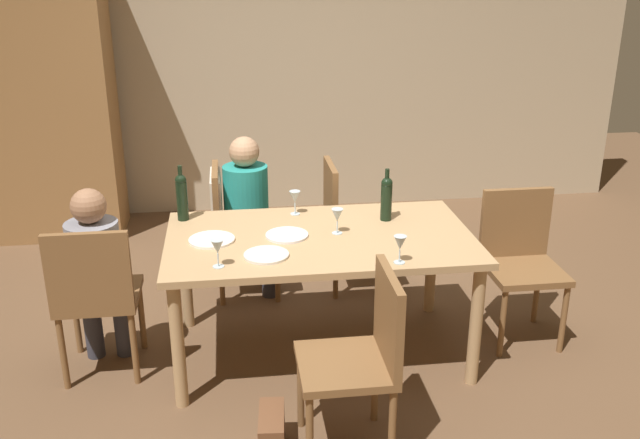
# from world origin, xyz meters

# --- Properties ---
(ground_plane) EXTENTS (10.00, 10.00, 0.00)m
(ground_plane) POSITION_xyz_m (0.00, 0.00, 0.00)
(ground_plane) COLOR brown
(rear_room_partition) EXTENTS (6.40, 0.12, 2.70)m
(rear_room_partition) POSITION_xyz_m (0.00, 2.70, 1.35)
(rear_room_partition) COLOR tan
(rear_room_partition) RESTS_ON ground_plane
(armoire_cabinet) EXTENTS (1.18, 0.62, 2.18)m
(armoire_cabinet) POSITION_xyz_m (-1.97, 2.25, 1.10)
(armoire_cabinet) COLOR olive
(armoire_cabinet) RESTS_ON ground_plane
(dining_table) EXTENTS (1.74, 1.01, 0.76)m
(dining_table) POSITION_xyz_m (0.00, 0.00, 0.67)
(dining_table) COLOR tan
(dining_table) RESTS_ON ground_plane
(chair_far_left) EXTENTS (0.46, 0.44, 0.92)m
(chair_far_left) POSITION_xyz_m (-0.52, 0.88, 0.59)
(chair_far_left) COLOR brown
(chair_far_left) RESTS_ON ground_plane
(chair_left_end) EXTENTS (0.44, 0.44, 0.92)m
(chair_left_end) POSITION_xyz_m (-1.25, -0.09, 0.53)
(chair_left_end) COLOR brown
(chair_left_end) RESTS_ON ground_plane
(chair_right_end) EXTENTS (0.44, 0.44, 0.92)m
(chair_right_end) POSITION_xyz_m (1.25, 0.09, 0.53)
(chair_right_end) COLOR brown
(chair_right_end) RESTS_ON ground_plane
(chair_far_right) EXTENTS (0.44, 0.44, 0.92)m
(chair_far_right) POSITION_xyz_m (0.30, 0.88, 0.53)
(chair_far_right) COLOR brown
(chair_far_right) RESTS_ON ground_plane
(chair_near) EXTENTS (0.44, 0.44, 0.92)m
(chair_near) POSITION_xyz_m (0.09, -0.88, 0.53)
(chair_near) COLOR brown
(chair_near) RESTS_ON ground_plane
(person_woman_host) EXTENTS (0.35, 0.30, 1.13)m
(person_woman_host) POSITION_xyz_m (-0.37, 0.88, 0.65)
(person_woman_host) COLOR #33333D
(person_woman_host) RESTS_ON ground_plane
(person_man_bearded) EXTENTS (0.29, 0.33, 1.09)m
(person_man_bearded) POSITION_xyz_m (-1.25, 0.03, 0.64)
(person_man_bearded) COLOR #33333D
(person_man_bearded) RESTS_ON ground_plane
(wine_bottle_tall_green) EXTENTS (0.07, 0.07, 0.32)m
(wine_bottle_tall_green) POSITION_xyz_m (0.43, 0.21, 0.90)
(wine_bottle_tall_green) COLOR black
(wine_bottle_tall_green) RESTS_ON dining_table
(wine_bottle_dark_red) EXTENTS (0.07, 0.07, 0.34)m
(wine_bottle_dark_red) POSITION_xyz_m (-0.78, 0.37, 0.91)
(wine_bottle_dark_red) COLOR black
(wine_bottle_dark_red) RESTS_ON dining_table
(wine_glass_near_left) EXTENTS (0.07, 0.07, 0.15)m
(wine_glass_near_left) POSITION_xyz_m (0.36, -0.42, 0.86)
(wine_glass_near_left) COLOR silver
(wine_glass_near_left) RESTS_ON dining_table
(wine_glass_centre) EXTENTS (0.07, 0.07, 0.15)m
(wine_glass_centre) POSITION_xyz_m (-0.57, -0.35, 0.86)
(wine_glass_centre) COLOR silver
(wine_glass_centre) RESTS_ON dining_table
(wine_glass_near_right) EXTENTS (0.07, 0.07, 0.15)m
(wine_glass_near_right) POSITION_xyz_m (-0.10, 0.38, 0.86)
(wine_glass_near_right) COLOR silver
(wine_glass_near_right) RESTS_ON dining_table
(wine_glass_far) EXTENTS (0.07, 0.07, 0.15)m
(wine_glass_far) POSITION_xyz_m (0.10, 0.03, 0.86)
(wine_glass_far) COLOR silver
(wine_glass_far) RESTS_ON dining_table
(dinner_plate_host) EXTENTS (0.24, 0.24, 0.01)m
(dinner_plate_host) POSITION_xyz_m (-0.19, 0.02, 0.76)
(dinner_plate_host) COLOR white
(dinner_plate_host) RESTS_ON dining_table
(dinner_plate_guest_left) EXTENTS (0.24, 0.24, 0.01)m
(dinner_plate_guest_left) POSITION_xyz_m (-0.32, -0.25, 0.76)
(dinner_plate_guest_left) COLOR silver
(dinner_plate_guest_left) RESTS_ON dining_table
(dinner_plate_guest_right) EXTENTS (0.26, 0.26, 0.01)m
(dinner_plate_guest_right) POSITION_xyz_m (-0.61, 0.01, 0.76)
(dinner_plate_guest_right) COLOR white
(dinner_plate_guest_right) RESTS_ON dining_table
(handbag) EXTENTS (0.14, 0.29, 0.22)m
(handbag) POSITION_xyz_m (-0.35, -0.88, 0.11)
(handbag) COLOR brown
(handbag) RESTS_ON ground_plane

